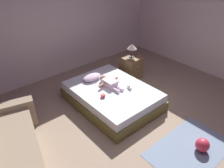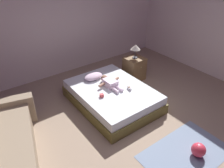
{
  "view_description": "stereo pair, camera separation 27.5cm",
  "coord_description": "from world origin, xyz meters",
  "px_view_note": "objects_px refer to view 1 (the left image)",
  "views": [
    {
      "loc": [
        -2.3,
        -1.79,
        2.77
      ],
      "look_at": [
        0.14,
        1.04,
        0.49
      ],
      "focal_mm": 34.85,
      "sensor_mm": 36.0,
      "label": 1
    },
    {
      "loc": [
        -2.08,
        -1.96,
        2.77
      ],
      "look_at": [
        0.14,
        1.04,
        0.49
      ],
      "focal_mm": 34.85,
      "sensor_mm": 36.0,
      "label": 2
    }
  ],
  "objects_px": {
    "bed": "(112,96)",
    "pillow": "(92,77)",
    "lamp": "(132,47)",
    "toy_ball": "(202,145)",
    "nightstand": "(131,68)",
    "toy_block": "(103,96)",
    "toothbrush": "(113,79)",
    "baby": "(109,83)",
    "baby_bottle": "(129,87)",
    "couch": "(2,161)"
  },
  "relations": [
    {
      "from": "baby_bottle",
      "to": "nightstand",
      "type": "bearing_deg",
      "value": 43.15
    },
    {
      "from": "couch",
      "to": "toy_ball",
      "type": "relative_size",
      "value": 10.24
    },
    {
      "from": "pillow",
      "to": "toothbrush",
      "type": "distance_m",
      "value": 0.47
    },
    {
      "from": "lamp",
      "to": "toy_block",
      "type": "distance_m",
      "value": 1.63
    },
    {
      "from": "baby",
      "to": "baby_bottle",
      "type": "relative_size",
      "value": 5.0
    },
    {
      "from": "baby",
      "to": "toothbrush",
      "type": "relative_size",
      "value": 4.96
    },
    {
      "from": "baby",
      "to": "toy_ball",
      "type": "xyz_separation_m",
      "value": [
        0.24,
        -2.04,
        -0.33
      ]
    },
    {
      "from": "bed",
      "to": "baby_bottle",
      "type": "height_order",
      "value": "baby_bottle"
    },
    {
      "from": "nightstand",
      "to": "lamp",
      "type": "height_order",
      "value": "lamp"
    },
    {
      "from": "bed",
      "to": "toy_block",
      "type": "bearing_deg",
      "value": -159.05
    },
    {
      "from": "nightstand",
      "to": "baby_bottle",
      "type": "xyz_separation_m",
      "value": [
        -0.83,
        -0.78,
        0.13
      ]
    },
    {
      "from": "toy_ball",
      "to": "toy_block",
      "type": "xyz_separation_m",
      "value": [
        -0.61,
        1.78,
        0.3
      ]
    },
    {
      "from": "baby",
      "to": "nightstand",
      "type": "xyz_separation_m",
      "value": [
        1.06,
        0.41,
        -0.17
      ]
    },
    {
      "from": "pillow",
      "to": "nightstand",
      "type": "bearing_deg",
      "value": -0.45
    },
    {
      "from": "baby_bottle",
      "to": "baby",
      "type": "bearing_deg",
      "value": 121.02
    },
    {
      "from": "toy_ball",
      "to": "toy_block",
      "type": "relative_size",
      "value": 3.02
    },
    {
      "from": "bed",
      "to": "toy_ball",
      "type": "relative_size",
      "value": 8.25
    },
    {
      "from": "toy_ball",
      "to": "pillow",
      "type": "bearing_deg",
      "value": 98.58
    },
    {
      "from": "nightstand",
      "to": "toy_block",
      "type": "xyz_separation_m",
      "value": [
        -1.43,
        -0.67,
        0.14
      ]
    },
    {
      "from": "nightstand",
      "to": "bed",
      "type": "bearing_deg",
      "value": -153.73
    },
    {
      "from": "bed",
      "to": "couch",
      "type": "bearing_deg",
      "value": -172.38
    },
    {
      "from": "toy_ball",
      "to": "baby_bottle",
      "type": "bearing_deg",
      "value": 90.63
    },
    {
      "from": "pillow",
      "to": "toothbrush",
      "type": "relative_size",
      "value": 3.36
    },
    {
      "from": "couch",
      "to": "toy_block",
      "type": "distance_m",
      "value": 1.96
    },
    {
      "from": "couch",
      "to": "lamp",
      "type": "relative_size",
      "value": 6.8
    },
    {
      "from": "couch",
      "to": "toy_ball",
      "type": "xyz_separation_m",
      "value": [
        2.56,
        -1.61,
        -0.17
      ]
    },
    {
      "from": "bed",
      "to": "baby_bottle",
      "type": "distance_m",
      "value": 0.42
    },
    {
      "from": "bed",
      "to": "toy_block",
      "type": "distance_m",
      "value": 0.43
    },
    {
      "from": "bed",
      "to": "pillow",
      "type": "bearing_deg",
      "value": 100.52
    },
    {
      "from": "bed",
      "to": "lamp",
      "type": "xyz_separation_m",
      "value": [
        1.09,
        0.54,
        0.64
      ]
    },
    {
      "from": "toy_ball",
      "to": "bed",
      "type": "bearing_deg",
      "value": 98.03
    },
    {
      "from": "baby",
      "to": "baby_bottle",
      "type": "bearing_deg",
      "value": -58.98
    },
    {
      "from": "bed",
      "to": "toy_block",
      "type": "xyz_separation_m",
      "value": [
        -0.34,
        -0.13,
        0.23
      ]
    },
    {
      "from": "toothbrush",
      "to": "toy_block",
      "type": "relative_size",
      "value": 1.68
    },
    {
      "from": "bed",
      "to": "nightstand",
      "type": "xyz_separation_m",
      "value": [
        1.09,
        0.54,
        0.09
      ]
    },
    {
      "from": "couch",
      "to": "baby_bottle",
      "type": "bearing_deg",
      "value": 1.35
    },
    {
      "from": "bed",
      "to": "couch",
      "type": "relative_size",
      "value": 0.81
    },
    {
      "from": "nightstand",
      "to": "toy_block",
      "type": "relative_size",
      "value": 7.61
    },
    {
      "from": "toy_ball",
      "to": "toy_block",
      "type": "distance_m",
      "value": 1.91
    },
    {
      "from": "baby",
      "to": "toy_block",
      "type": "distance_m",
      "value": 0.45
    },
    {
      "from": "baby",
      "to": "lamp",
      "type": "distance_m",
      "value": 1.2
    },
    {
      "from": "toothbrush",
      "to": "couch",
      "type": "xyz_separation_m",
      "value": [
        -2.54,
        -0.55,
        -0.11
      ]
    },
    {
      "from": "bed",
      "to": "toothbrush",
      "type": "bearing_deg",
      "value": 44.06
    },
    {
      "from": "couch",
      "to": "lamp",
      "type": "distance_m",
      "value": 3.52
    },
    {
      "from": "lamp",
      "to": "toy_ball",
      "type": "height_order",
      "value": "lamp"
    },
    {
      "from": "bed",
      "to": "lamp",
      "type": "height_order",
      "value": "lamp"
    },
    {
      "from": "nightstand",
      "to": "toy_ball",
      "type": "height_order",
      "value": "nightstand"
    },
    {
      "from": "baby",
      "to": "toy_ball",
      "type": "relative_size",
      "value": 2.75
    },
    {
      "from": "nightstand",
      "to": "lamp",
      "type": "xyz_separation_m",
      "value": [
        0.0,
        0.0,
        0.55
      ]
    },
    {
      "from": "pillow",
      "to": "toothbrush",
      "type": "height_order",
      "value": "pillow"
    }
  ]
}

